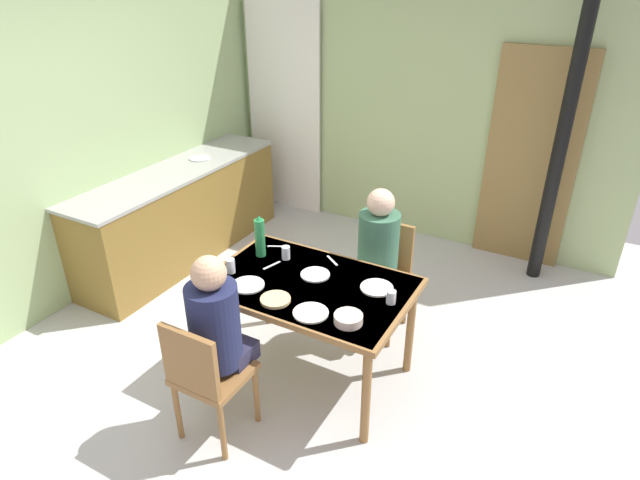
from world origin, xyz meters
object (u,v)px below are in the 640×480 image
Objects in this scene: chair_near_diner at (205,375)px; person_far_diner at (378,246)px; kitchen_counter at (181,213)px; person_near_diner at (216,322)px; water_bottle_green_near at (260,237)px; dining_table at (309,293)px; chair_far_diner at (383,271)px; serving_bowl_center at (348,319)px.

person_far_diner is (0.44, 1.45, 0.28)m from chair_near_diner.
person_far_diner is at bearing -6.98° from kitchen_counter.
person_near_diner reaches higher than water_bottle_green_near.
water_bottle_green_near is at bearing 106.83° from person_near_diner.
dining_table is 1.73× the size of person_far_diner.
water_bottle_green_near is at bearing 42.56° from chair_far_diner.
dining_table is at bearing 73.06° from chair_near_diner.
person_near_diner is at bearing -42.45° from kitchen_counter.
water_bottle_green_near is (-0.69, -0.50, 0.13)m from person_far_diner.
kitchen_counter reaches higher than serving_bowl_center.
water_bottle_green_near reaches higher than dining_table.
person_far_diner is 2.46× the size of water_bottle_green_near.
dining_table is 1.53× the size of chair_far_diner.
kitchen_counter is at bearing -6.98° from person_far_diner.
serving_bowl_center is (0.41, -0.26, 0.11)m from dining_table.
chair_near_diner is 0.89m from serving_bowl_center.
chair_far_diner is at bearing -90.00° from person_far_diner.
chair_near_diner is at bearing -75.48° from water_bottle_green_near.
person_near_diner reaches higher than dining_table.
kitchen_counter is 2.36m from person_near_diner.
kitchen_counter is 3.04× the size of person_far_diner.
person_near_diner is (1.72, -1.57, 0.33)m from kitchen_counter.
chair_near_diner is at bearing 74.36° from chair_far_diner.
kitchen_counter is at bearing 135.17° from chair_near_diner.
dining_table is at bearing 69.79° from person_near_diner.
person_far_diner reaches higher than serving_bowl_center.
water_bottle_green_near is 1.84× the size of serving_bowl_center.
chair_far_diner is at bearing -3.40° from kitchen_counter.
person_near_diner is at bearing -148.94° from serving_bowl_center.
water_bottle_green_near is 1.00m from serving_bowl_center.
dining_table is 0.85m from chair_near_diner.
chair_near_diner is at bearing -140.98° from serving_bowl_center.
chair_near_diner is 1.54m from person_far_diner.
kitchen_counter is 2.18m from dining_table.
dining_table is 0.56m from water_bottle_green_near.
dining_table is at bearing 147.84° from serving_bowl_center.
person_far_diner is 4.53× the size of serving_bowl_center.
person_near_diner is 1.38m from person_far_diner.
serving_bowl_center is at bearing 39.02° from chair_near_diner.
kitchen_counter is 2.17m from chair_far_diner.
chair_near_diner is 0.31m from person_near_diner.
chair_far_diner is 1.54m from person_near_diner.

